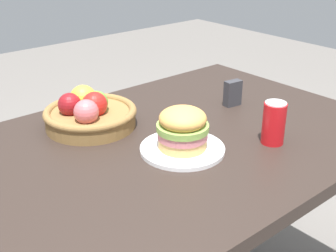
{
  "coord_description": "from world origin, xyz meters",
  "views": [
    {
      "loc": [
        -0.74,
        -0.91,
        1.34
      ],
      "look_at": [
        0.0,
        -0.02,
        0.81
      ],
      "focal_mm": 48.03,
      "sensor_mm": 36.0,
      "label": 1
    }
  ],
  "objects": [
    {
      "name": "napkin_holder",
      "position": [
        0.37,
        0.07,
        0.8
      ],
      "size": [
        0.06,
        0.04,
        0.09
      ],
      "primitive_type": "cube",
      "rotation": [
        0.0,
        0.0,
        -0.14
      ],
      "color": "#333338",
      "rests_on": "dining_table"
    },
    {
      "name": "soda_can",
      "position": [
        0.25,
        -0.21,
        0.81
      ],
      "size": [
        0.07,
        0.07,
        0.13
      ],
      "color": "red",
      "rests_on": "dining_table"
    },
    {
      "name": "fruit_basket",
      "position": [
        -0.1,
        0.23,
        0.8
      ],
      "size": [
        0.29,
        0.29,
        0.12
      ],
      "color": "olive",
      "rests_on": "dining_table"
    },
    {
      "name": "plate",
      "position": [
        0.01,
        -0.08,
        0.76
      ],
      "size": [
        0.24,
        0.24,
        0.01
      ],
      "primitive_type": "cylinder",
      "color": "white",
      "rests_on": "dining_table"
    },
    {
      "name": "sandwich",
      "position": [
        0.01,
        -0.08,
        0.82
      ],
      "size": [
        0.15,
        0.15,
        0.12
      ],
      "color": "#DBAD60",
      "rests_on": "plate"
    },
    {
      "name": "dining_table",
      "position": [
        0.0,
        0.0,
        0.65
      ],
      "size": [
        1.4,
        0.9,
        0.75
      ],
      "color": "#2D231E",
      "rests_on": "ground_plane"
    }
  ]
}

